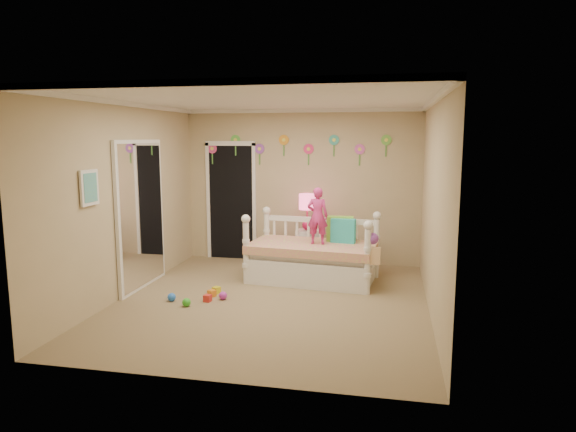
% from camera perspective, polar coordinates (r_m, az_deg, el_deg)
% --- Properties ---
extents(floor, '(4.00, 4.50, 0.01)m').
position_cam_1_polar(floor, '(6.76, -1.86, -9.58)').
color(floor, '#7F684C').
rests_on(floor, ground).
extents(ceiling, '(4.00, 4.50, 0.01)m').
position_cam_1_polar(ceiling, '(6.43, -1.98, 12.99)').
color(ceiling, white).
rests_on(ceiling, floor).
extents(back_wall, '(4.00, 0.01, 2.60)m').
position_cam_1_polar(back_wall, '(8.66, 1.51, 3.29)').
color(back_wall, tan).
rests_on(back_wall, floor).
extents(left_wall, '(0.01, 4.50, 2.60)m').
position_cam_1_polar(left_wall, '(7.19, -17.63, 1.76)').
color(left_wall, tan).
rests_on(left_wall, floor).
extents(right_wall, '(0.01, 4.50, 2.60)m').
position_cam_1_polar(right_wall, '(6.32, 16.03, 0.91)').
color(right_wall, tan).
rests_on(right_wall, floor).
extents(crown_molding, '(4.00, 4.50, 0.06)m').
position_cam_1_polar(crown_molding, '(6.43, -1.98, 12.72)').
color(crown_molding, white).
rests_on(crown_molding, ceiling).
extents(daybed, '(1.98, 1.21, 1.02)m').
position_cam_1_polar(daybed, '(7.61, 2.77, -3.50)').
color(daybed, white).
rests_on(daybed, floor).
extents(pillow_turquoise, '(0.37, 0.17, 0.36)m').
position_cam_1_polar(pillow_turquoise, '(7.64, 6.21, -1.66)').
color(pillow_turquoise, '#24B6B2').
rests_on(pillow_turquoise, daybed).
extents(pillow_lime, '(0.41, 0.17, 0.38)m').
position_cam_1_polar(pillow_lime, '(7.74, 5.85, -1.44)').
color(pillow_lime, '#8ACF3F').
rests_on(pillow_lime, daybed).
extents(child, '(0.31, 0.21, 0.84)m').
position_cam_1_polar(child, '(7.48, 3.33, 0.02)').
color(child, '#CF2F7E').
rests_on(child, daybed).
extents(nightstand, '(0.42, 0.34, 0.63)m').
position_cam_1_polar(nightstand, '(8.38, 2.14, -3.71)').
color(nightstand, white).
rests_on(nightstand, floor).
extents(table_lamp, '(0.27, 0.27, 0.59)m').
position_cam_1_polar(table_lamp, '(8.25, 2.16, 1.11)').
color(table_lamp, '#D91C5F').
rests_on(table_lamp, nightstand).
extents(closet_doorway, '(0.90, 0.04, 2.07)m').
position_cam_1_polar(closet_doorway, '(8.97, -6.41, 1.73)').
color(closet_doorway, black).
rests_on(closet_doorway, back_wall).
extents(flower_decals, '(3.40, 0.02, 0.50)m').
position_cam_1_polar(flower_decals, '(8.62, 0.92, 7.53)').
color(flower_decals, '#B2668C').
rests_on(flower_decals, back_wall).
extents(mirror_closet, '(0.07, 1.30, 2.10)m').
position_cam_1_polar(mirror_closet, '(7.47, -16.16, 0.13)').
color(mirror_closet, white).
rests_on(mirror_closet, left_wall).
extents(wall_picture, '(0.05, 0.34, 0.42)m').
position_cam_1_polar(wall_picture, '(6.38, -21.40, 2.98)').
color(wall_picture, white).
rests_on(wall_picture, left_wall).
extents(hanging_bag, '(0.20, 0.16, 0.36)m').
position_cam_1_polar(hanging_bag, '(7.01, 9.44, -3.74)').
color(hanging_bag, beige).
rests_on(hanging_bag, daybed).
extents(toy_scatter, '(1.26, 1.51, 0.11)m').
position_cam_1_polar(toy_scatter, '(7.15, -9.13, -8.20)').
color(toy_scatter, '#996666').
rests_on(toy_scatter, floor).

